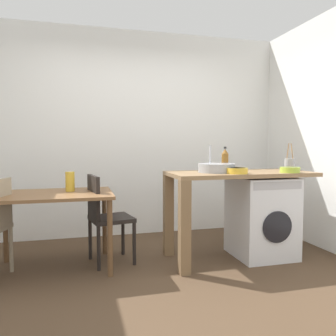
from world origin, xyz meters
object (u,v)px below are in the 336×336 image
at_px(dining_table, 54,203).
at_px(washing_machine, 261,216).
at_px(colander, 290,170).
at_px(mixing_bowl, 237,170).
at_px(bottle_tall_green, 225,160).
at_px(chair_opposite, 104,214).
at_px(vase, 70,182).
at_px(utensil_crock, 289,164).

relative_size(dining_table, washing_machine, 1.28).
bearing_deg(colander, mixing_bowl, 178.03).
bearing_deg(bottle_tall_green, colander, -33.45).
xyz_separation_m(dining_table, chair_opposite, (0.48, 0.04, -0.14)).
distance_m(dining_table, chair_opposite, 0.50).
bearing_deg(dining_table, vase, 33.69).
xyz_separation_m(mixing_bowl, colander, (0.58, -0.02, -0.00)).
height_order(dining_table, mixing_bowl, mixing_bowl).
bearing_deg(chair_opposite, mixing_bowl, 61.56).
relative_size(dining_table, vase, 5.64).
relative_size(dining_table, utensil_crock, 3.67).
bearing_deg(bottle_tall_green, mixing_bowl, -94.66).
bearing_deg(mixing_bowl, washing_machine, 26.62).
distance_m(bottle_tall_green, vase, 1.64).
bearing_deg(mixing_bowl, bottle_tall_green, 85.34).
bearing_deg(mixing_bowl, colander, -1.97).
relative_size(chair_opposite, washing_machine, 1.05).
height_order(chair_opposite, colander, colander).
distance_m(chair_opposite, colander, 1.94).
xyz_separation_m(bottle_tall_green, vase, (-1.62, 0.12, -0.20)).
bearing_deg(utensil_crock, dining_table, 177.37).
xyz_separation_m(colander, vase, (-2.17, 0.48, -0.11)).
bearing_deg(vase, utensil_crock, -5.22).
bearing_deg(colander, washing_machine, 130.74).
height_order(bottle_tall_green, vase, bottle_tall_green).
xyz_separation_m(bottle_tall_green, utensil_crock, (0.73, -0.10, -0.05)).
height_order(mixing_bowl, colander, mixing_bowl).
xyz_separation_m(chair_opposite, mixing_bowl, (1.26, -0.40, 0.44)).
xyz_separation_m(chair_opposite, bottle_tall_green, (1.29, -0.05, 0.53)).
bearing_deg(mixing_bowl, chair_opposite, 162.40).
relative_size(washing_machine, mixing_bowl, 4.11).
height_order(washing_machine, colander, colander).
bearing_deg(dining_table, bottle_tall_green, -0.61).
xyz_separation_m(mixing_bowl, utensil_crock, (0.76, 0.25, 0.04)).
height_order(washing_machine, mixing_bowl, mixing_bowl).
distance_m(mixing_bowl, vase, 1.66).
bearing_deg(washing_machine, colander, -49.26).
relative_size(dining_table, mixing_bowl, 5.26).
bearing_deg(vase, bottle_tall_green, -4.20).
distance_m(colander, vase, 2.23).
bearing_deg(bottle_tall_green, utensil_crock, -7.45).
xyz_separation_m(washing_machine, vase, (-1.98, 0.27, 0.41)).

